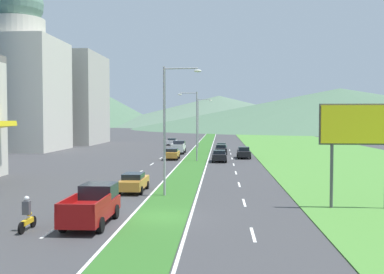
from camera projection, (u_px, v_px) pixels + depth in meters
ground_plane at (160, 218)px, 25.75m from camera, size 600.00×600.00×0.00m
grass_median at (203, 148)px, 85.57m from camera, size 3.20×240.00×0.06m
grass_verge_right at (311, 148)px, 84.24m from camera, size 24.00×240.00×0.06m
lane_dash_left_2 at (52, 231)px, 22.73m from camera, size 0.16×2.80×0.01m
lane_dash_left_3 at (97, 201)px, 31.02m from camera, size 0.16×2.80×0.01m
lane_dash_left_4 at (123, 183)px, 39.31m from camera, size 0.16×2.80×0.01m
lane_dash_left_5 at (140, 172)px, 47.60m from camera, size 0.16×2.80×0.01m
lane_dash_left_6 at (152, 164)px, 55.89m from camera, size 0.16×2.80×0.01m
lane_dash_left_7 at (161, 158)px, 64.19m from camera, size 0.16×2.80×0.01m
lane_dash_left_8 at (168, 153)px, 72.48m from camera, size 0.16×2.80×0.01m
lane_dash_left_9 at (173, 150)px, 80.77m from camera, size 0.16×2.80×0.01m
lane_dash_right_2 at (253, 235)px, 22.07m from camera, size 0.16×2.80×0.01m
lane_dash_right_3 at (244, 203)px, 30.36m from camera, size 0.16×2.80×0.01m
lane_dash_right_4 at (239, 185)px, 38.65m from camera, size 0.16×2.80×0.01m
lane_dash_right_5 at (236, 173)px, 46.94m from camera, size 0.16×2.80×0.01m
lane_dash_right_6 at (234, 165)px, 55.24m from camera, size 0.16×2.80×0.01m
lane_dash_right_7 at (232, 158)px, 63.53m from camera, size 0.16×2.80×0.01m
lane_dash_right_8 at (231, 154)px, 71.82m from camera, size 0.16×2.80×0.01m
lane_dash_right_9 at (230, 150)px, 80.11m from camera, size 0.16×2.80×0.01m
edge_line_median_left at (193, 148)px, 85.69m from camera, size 0.16×240.00×0.01m
edge_line_median_right at (212, 148)px, 85.46m from camera, size 0.16×240.00×0.01m
domed_building at (19, 79)px, 79.43m from camera, size 14.38×14.38×30.30m
midrise_colored at (62, 99)px, 100.37m from camera, size 17.49×17.49×20.00m
hill_far_left at (54, 96)px, 319.19m from camera, size 156.94×156.94×42.42m
hill_far_center at (219, 111)px, 321.06m from camera, size 175.86×175.86×21.79m
hill_far_right at (340, 108)px, 246.61m from camera, size 230.31×230.31×22.15m
street_lamp_near at (168, 122)px, 32.71m from camera, size 2.83×0.47×9.52m
street_lamp_mid at (195, 122)px, 59.24m from camera, size 2.64×0.28×9.24m
street_lamp_far at (200, 120)px, 85.78m from camera, size 2.76×0.28×9.47m
billboard_roadside at (360, 130)px, 28.07m from camera, size 5.02×0.28×6.67m
car_0 at (134, 182)px, 34.91m from camera, size 1.88×4.50×1.47m
car_1 at (219, 156)px, 58.79m from camera, size 1.95×4.29×1.53m
car_2 at (172, 154)px, 62.11m from camera, size 1.93×4.24×1.53m
car_3 at (244, 153)px, 64.06m from camera, size 1.90×4.73×1.61m
car_4 at (221, 149)px, 71.06m from camera, size 1.94×4.78×1.52m
car_5 at (172, 142)px, 94.93m from camera, size 2.02×4.14×1.48m
car_6 at (221, 147)px, 77.92m from camera, size 1.86×4.07×1.39m
pickup_truck_0 at (93, 206)px, 24.37m from camera, size 2.18×5.40×2.00m
pickup_truck_1 at (179, 147)px, 72.73m from camera, size 2.18×5.40×2.00m
motorcycle_rider at (27, 216)px, 22.80m from camera, size 0.36×2.00×1.80m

